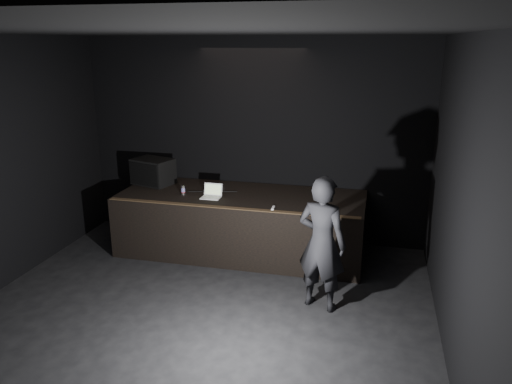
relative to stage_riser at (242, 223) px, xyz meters
The scene contains 11 objects.
ground 2.78m from the stage_riser, 90.00° to the right, with size 7.00×7.00×0.00m, color black.
room_walls 3.13m from the stage_riser, 90.00° to the right, with size 6.10×7.10×3.52m.
stage_riser is the anchor object (origin of this frame).
riser_lip 0.87m from the stage_riser, 90.00° to the right, with size 3.92×0.10×0.01m, color brown.
stage_monitor 1.84m from the stage_riser, behind, with size 0.78×0.66×0.45m.
cable 0.72m from the stage_riser, behind, with size 0.02×0.02×0.82m, color black.
laptop 0.74m from the stage_riser, 149.75° to the right, with size 0.30×0.27×0.21m.
beer_can 1.11m from the stage_riser, 165.59° to the right, with size 0.06×0.06×0.15m.
plastic_cup 0.65m from the stage_riser, 163.51° to the left, with size 0.07×0.07×0.09m, color white.
wii_remote 1.03m from the stage_riser, 42.43° to the right, with size 0.04×0.16×0.03m, color white.
person 2.17m from the stage_riser, 45.47° to the right, with size 0.66×0.43×1.81m, color black.
Camera 1 is at (2.09, -4.79, 3.40)m, focal length 35.00 mm.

